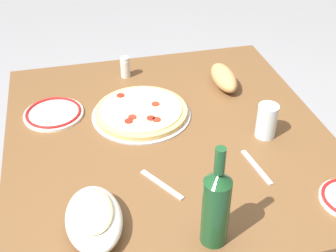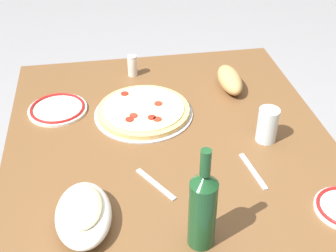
# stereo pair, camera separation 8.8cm
# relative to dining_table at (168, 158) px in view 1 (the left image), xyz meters

# --- Properties ---
(dining_table) EXTENTS (1.16, 1.09, 0.72)m
(dining_table) POSITION_rel_dining_table_xyz_m (0.00, 0.00, 0.00)
(dining_table) COLOR brown
(dining_table) RESTS_ON ground
(pepperoni_pizza) EXTENTS (0.36, 0.36, 0.03)m
(pepperoni_pizza) POSITION_rel_dining_table_xyz_m (-0.13, -0.07, 0.12)
(pepperoni_pizza) COLOR #B7B7BC
(pepperoni_pizza) RESTS_ON dining_table
(baked_pasta_dish) EXTENTS (0.24, 0.15, 0.08)m
(baked_pasta_dish) POSITION_rel_dining_table_xyz_m (0.37, -0.29, 0.15)
(baked_pasta_dish) COLOR white
(baked_pasta_dish) RESTS_ON dining_table
(wine_bottle) EXTENTS (0.07, 0.07, 0.30)m
(wine_bottle) POSITION_rel_dining_table_xyz_m (0.48, 0.01, 0.23)
(wine_bottle) COLOR #194723
(wine_bottle) RESTS_ON dining_table
(water_glass) EXTENTS (0.07, 0.07, 0.12)m
(water_glass) POSITION_rel_dining_table_xyz_m (0.09, 0.32, 0.17)
(water_glass) COLOR silver
(water_glass) RESTS_ON dining_table
(side_plate_far) EXTENTS (0.22, 0.22, 0.02)m
(side_plate_far) POSITION_rel_dining_table_xyz_m (-0.20, -0.38, 0.12)
(side_plate_far) COLOR white
(side_plate_far) RESTS_ON dining_table
(bread_loaf) EXTENTS (0.20, 0.09, 0.08)m
(bread_loaf) POSITION_rel_dining_table_xyz_m (-0.25, 0.29, 0.15)
(bread_loaf) COLOR tan
(bread_loaf) RESTS_ON dining_table
(spice_shaker) EXTENTS (0.04, 0.04, 0.09)m
(spice_shaker) POSITION_rel_dining_table_xyz_m (-0.42, -0.08, 0.15)
(spice_shaker) COLOR silver
(spice_shaker) RESTS_ON dining_table
(fork_left) EXTENTS (0.17, 0.04, 0.00)m
(fork_left) POSITION_rel_dining_table_xyz_m (0.24, 0.23, 0.11)
(fork_left) COLOR #B7B7BC
(fork_left) RESTS_ON dining_table
(fork_right) EXTENTS (0.15, 0.10, 0.00)m
(fork_right) POSITION_rel_dining_table_xyz_m (0.25, -0.08, 0.11)
(fork_right) COLOR #B7B7BC
(fork_right) RESTS_ON dining_table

